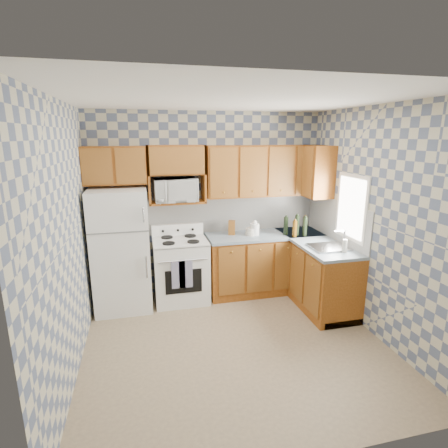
{
  "coord_description": "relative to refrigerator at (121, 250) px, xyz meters",
  "views": [
    {
      "loc": [
        -0.97,
        -3.49,
        2.35
      ],
      "look_at": [
        0.05,
        0.75,
        1.25
      ],
      "focal_mm": 28.0,
      "sensor_mm": 36.0,
      "label": 1
    }
  ],
  "objects": [
    {
      "name": "dish_towel_right",
      "position": [
        0.83,
        -0.32,
        -0.31
      ],
      "size": [
        0.18,
        0.02,
        0.39
      ],
      "primitive_type": "cube",
      "color": "navy",
      "rests_on": "stove_body"
    },
    {
      "name": "backguard",
      "position": [
        0.8,
        0.3,
        0.16
      ],
      "size": [
        0.76,
        0.08,
        0.17
      ],
      "primitive_type": "cube",
      "color": "white",
      "rests_on": "cooktop"
    },
    {
      "name": "cooktop",
      "position": [
        0.8,
        0.03,
        0.07
      ],
      "size": [
        0.76,
        0.65,
        0.02
      ],
      "primitive_type": "cube",
      "color": "silver",
      "rests_on": "stove_body"
    },
    {
      "name": "upper_cabinets_right",
      "position": [
        2.81,
        0.0,
        1.01
      ],
      "size": [
        0.33,
        0.7,
        0.74
      ],
      "primitive_type": "cube",
      "color": "#6A340C",
      "rests_on": "right_wall"
    },
    {
      "name": "countertop_back",
      "position": [
        2.1,
        0.05,
        0.06
      ],
      "size": [
        1.77,
        0.63,
        0.04
      ],
      "primitive_type": "cube",
      "color": "slate",
      "rests_on": "base_cabinets_back"
    },
    {
      "name": "countertop_right",
      "position": [
        2.67,
        -0.45,
        0.06
      ],
      "size": [
        0.63,
        1.6,
        0.04
      ],
      "primitive_type": "cube",
      "color": "slate",
      "rests_on": "base_cabinets_right"
    },
    {
      "name": "bottle_3",
      "position": [
        2.45,
        -0.21,
        0.2
      ],
      "size": [
        0.07,
        0.07,
        0.24
      ],
      "primitive_type": "cylinder",
      "color": "#5E3A0C",
      "rests_on": "countertop_back"
    },
    {
      "name": "back_wall",
      "position": [
        1.27,
        0.35,
        0.51
      ],
      "size": [
        3.4,
        0.02,
        2.7
      ],
      "primitive_type": "cube",
      "color": "slate",
      "rests_on": "ground"
    },
    {
      "name": "refrigerator",
      "position": [
        0.0,
        0.0,
        0.0
      ],
      "size": [
        0.75,
        0.7,
        1.68
      ],
      "primitive_type": "cube",
      "color": "white",
      "rests_on": "floor"
    },
    {
      "name": "knife_block",
      "position": [
        1.59,
        0.12,
        0.19
      ],
      "size": [
        0.12,
        0.12,
        0.21
      ],
      "primitive_type": "cube",
      "rotation": [
        0.0,
        0.0,
        -0.31
      ],
      "color": "brown",
      "rests_on": "countertop_back"
    },
    {
      "name": "bottle_0",
      "position": [
        2.52,
        -0.13,
        0.23
      ],
      "size": [
        0.07,
        0.07,
        0.3
      ],
      "primitive_type": "cylinder",
      "color": "black",
      "rests_on": "countertop_back"
    },
    {
      "name": "upper_cabinets_back",
      "position": [
        2.1,
        0.19,
        1.01
      ],
      "size": [
        1.75,
        0.33,
        0.74
      ],
      "primitive_type": "cube",
      "color": "#6A340C",
      "rests_on": "back_wall"
    },
    {
      "name": "sink",
      "position": [
        2.67,
        -0.8,
        0.09
      ],
      "size": [
        0.48,
        0.4,
        0.03
      ],
      "primitive_type": "cube",
      "color": "#B7B7BC",
      "rests_on": "countertop_right"
    },
    {
      "name": "base_cabinets_back",
      "position": [
        2.1,
        0.05,
        -0.4
      ],
      "size": [
        1.75,
        0.6,
        0.88
      ],
      "primitive_type": "cube",
      "color": "#6A340C",
      "rests_on": "floor"
    },
    {
      "name": "window",
      "position": [
        2.96,
        -0.8,
        0.61
      ],
      "size": [
        0.02,
        0.66,
        0.86
      ],
      "primitive_type": "cube",
      "color": "silver",
      "rests_on": "right_wall"
    },
    {
      "name": "bottle_4",
      "position": [
        2.37,
        -0.07,
        0.21
      ],
      "size": [
        0.07,
        0.07,
        0.27
      ],
      "primitive_type": "cylinder",
      "color": "black",
      "rests_on": "countertop_back"
    },
    {
      "name": "upper_cabinets_fridge",
      "position": [
        -0.02,
        0.19,
        1.13
      ],
      "size": [
        0.82,
        0.33,
        0.5
      ],
      "primitive_type": "cube",
      "color": "#6A340C",
      "rests_on": "back_wall"
    },
    {
      "name": "backsplash_back",
      "position": [
        1.68,
        0.34,
        0.36
      ],
      "size": [
        2.6,
        0.02,
        0.56
      ],
      "primitive_type": "cube",
      "color": "white",
      "rests_on": "back_wall"
    },
    {
      "name": "soap_bottle",
      "position": [
        2.77,
        -1.01,
        0.17
      ],
      "size": [
        0.06,
        0.06,
        0.17
      ],
      "primitive_type": "cylinder",
      "color": "beige",
      "rests_on": "countertop_right"
    },
    {
      "name": "microwave_shelf",
      "position": [
        0.8,
        0.19,
        0.6
      ],
      "size": [
        0.8,
        0.33,
        0.03
      ],
      "primitive_type": "cube",
      "color": "#6A340C",
      "rests_on": "back_wall"
    },
    {
      "name": "bottle_2",
      "position": [
        2.67,
        -0.09,
        0.21
      ],
      "size": [
        0.07,
        0.07,
        0.26
      ],
      "primitive_type": "cylinder",
      "color": "#5E3A0C",
      "rests_on": "countertop_back"
    },
    {
      "name": "stove_body",
      "position": [
        0.8,
        0.03,
        -0.39
      ],
      "size": [
        0.76,
        0.65,
        0.9
      ],
      "primitive_type": "cube",
      "color": "white",
      "rests_on": "floor"
    },
    {
      "name": "microwave",
      "position": [
        0.77,
        0.17,
        0.77
      ],
      "size": [
        0.62,
        0.45,
        0.33
      ],
      "primitive_type": "imported",
      "rotation": [
        0.0,
        0.0,
        0.08
      ],
      "color": "white",
      "rests_on": "microwave_shelf"
    },
    {
      "name": "base_cabinets_right",
      "position": [
        2.67,
        -0.45,
        -0.4
      ],
      "size": [
        0.6,
        1.6,
        0.88
      ],
      "primitive_type": "cube",
      "color": "#6A340C",
      "rests_on": "floor"
    },
    {
      "name": "right_wall",
      "position": [
        2.97,
        -1.25,
        0.51
      ],
      "size": [
        0.02,
        3.2,
        2.7
      ],
      "primitive_type": "cube",
      "color": "slate",
      "rests_on": "ground"
    },
    {
      "name": "floor",
      "position": [
        1.27,
        -1.25,
        -0.84
      ],
      "size": [
        3.4,
        3.4,
        0.0
      ],
      "primitive_type": "plane",
      "color": "#77634E",
      "rests_on": "ground"
    },
    {
      "name": "backsplash_right",
      "position": [
        2.96,
        -0.45,
        0.36
      ],
      "size": [
        0.02,
        1.6,
        0.56
      ],
      "primitive_type": "cube",
      "color": "white",
      "rests_on": "right_wall"
    },
    {
      "name": "food_containers",
      "position": [
        1.86,
        0.03,
        0.13
      ],
      "size": [
        0.16,
        0.16,
        0.11
      ],
      "primitive_type": null,
      "color": "beige",
      "rests_on": "countertop_back"
    },
    {
      "name": "bottle_1",
      "position": [
        2.62,
        -0.19,
        0.22
      ],
      "size": [
        0.07,
        0.07,
        0.28
      ],
      "primitive_type": "cylinder",
      "color": "black",
      "rests_on": "countertop_back"
    },
    {
      "name": "electric_kettle",
      "position": [
        1.92,
        0.02,
        0.17
      ],
      "size": [
        0.14,
        0.14,
        0.17
      ],
      "primitive_type": "cylinder",
      "color": "white",
      "rests_on": "countertop_back"
    },
    {
      "name": "dish_towel_left",
      "position": [
        0.74,
        -0.32,
        -0.31
      ],
      "size": [
        0.18,
        0.02,
        0.39
      ],
      "primitive_type": "cube",
      "color": "navy",
      "rests_on": "stove_body"
    }
  ]
}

